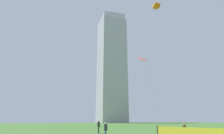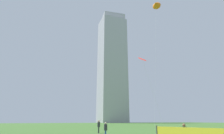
% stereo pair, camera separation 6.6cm
% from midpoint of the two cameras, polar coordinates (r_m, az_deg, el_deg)
% --- Properties ---
extents(person_standing_0, '(0.35, 0.35, 1.59)m').
position_cam_midpoint_polar(person_standing_0, '(13.70, 22.59, -19.31)').
color(person_standing_0, gray).
rests_on(person_standing_0, ground).
extents(person_standing_2, '(0.36, 0.36, 1.63)m').
position_cam_midpoint_polar(person_standing_2, '(19.70, -1.99, -19.34)').
color(person_standing_2, '#1E478C').
rests_on(person_standing_2, ground).
extents(person_standing_3, '(0.40, 0.40, 1.82)m').
position_cam_midpoint_polar(person_standing_3, '(27.59, -4.23, -18.38)').
color(person_standing_3, '#2D2D33').
rests_on(person_standing_3, ground).
extents(kite_flying_0, '(6.05, 3.74, 31.18)m').
position_cam_midpoint_polar(kite_flying_0, '(48.98, 14.06, 19.05)').
color(kite_flying_0, silver).
rests_on(kite_flying_0, ground).
extents(kite_flying_2, '(6.95, 4.58, 11.24)m').
position_cam_midpoint_polar(kite_flying_2, '(27.39, 9.96, 2.37)').
color(kite_flying_2, silver).
rests_on(kite_flying_2, ground).
extents(distant_highrise_0, '(22.64, 19.26, 93.43)m').
position_cam_midpoint_polar(distant_highrise_0, '(157.68, 0.06, -0.33)').
color(distant_highrise_0, '#A8A8AD').
rests_on(distant_highrise_0, ground).
extents(distant_highrise_1, '(22.75, 21.20, 101.66)m').
position_cam_midpoint_polar(distant_highrise_1, '(164.07, 0.21, 0.51)').
color(distant_highrise_1, '#A8A8AD').
rests_on(distant_highrise_1, ground).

